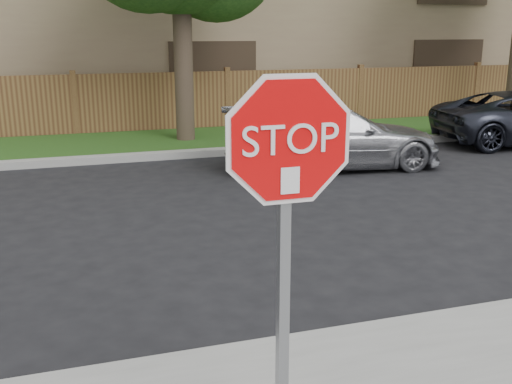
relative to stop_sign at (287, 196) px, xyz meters
name	(u,v)px	position (x,y,z in m)	size (l,w,h in m)	color
ground	(113,373)	(-0.95, 1.48, -1.83)	(90.00, 90.00, 0.00)	black
far_curb	(81,160)	(-0.95, 9.63, -1.75)	(70.00, 0.30, 0.15)	gray
grass_strip	(79,147)	(-0.95, 11.28, -1.77)	(70.00, 3.00, 0.12)	#1E4714
fence	(75,106)	(-0.95, 12.88, -1.03)	(70.00, 0.12, 1.60)	#53321D
apartment_building	(65,2)	(-0.95, 18.48, 1.70)	(35.20, 9.20, 7.20)	#8C7457
stop_sign	(287,196)	(0.00, 0.00, 0.00)	(1.01, 0.13, 2.55)	gray
sedan_right	(334,137)	(3.91, 7.80, -1.20)	(1.76, 4.33, 1.26)	#AFB0B7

